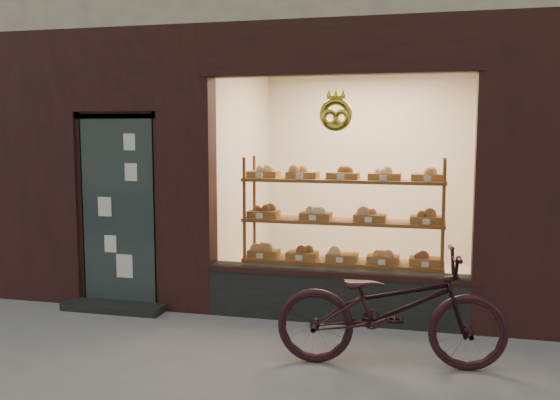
# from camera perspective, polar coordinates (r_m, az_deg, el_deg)

# --- Properties ---
(display_shelf) EXTENTS (2.20, 0.45, 1.70)m
(display_shelf) POSITION_cam_1_polar(r_m,az_deg,el_deg) (6.91, 5.73, -2.99)
(display_shelf) COLOR brown
(display_shelf) RESTS_ON ground
(bicycle) EXTENTS (1.99, 0.88, 1.01)m
(bicycle) POSITION_cam_1_polar(r_m,az_deg,el_deg) (5.42, 10.08, -9.69)
(bicycle) COLOR black
(bicycle) RESTS_ON ground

